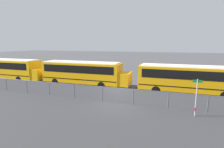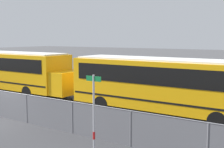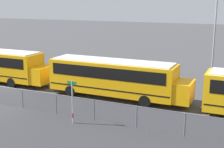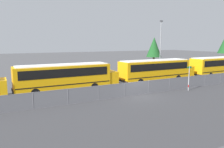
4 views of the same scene
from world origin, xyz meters
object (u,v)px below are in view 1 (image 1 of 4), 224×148
Objects in this scene: school_bus_2 at (83,72)px; school_bus_3 at (191,78)px; school_bus_1 at (9,68)px; street_sign at (196,97)px.

school_bus_2 is 13.21m from school_bus_3.
school_bus_2 is (12.62, 0.32, 0.00)m from school_bus_1.
school_bus_3 is 6.28m from street_sign.
school_bus_1 is 4.15× the size of street_sign.
school_bus_1 is at bearing 166.76° from street_sign.
street_sign is (12.96, -6.34, -0.34)m from school_bus_2.
school_bus_3 is at bearing 87.76° from street_sign.
school_bus_1 reaches higher than street_sign.
school_bus_1 is 25.83m from school_bus_3.
street_sign is at bearing -92.24° from school_bus_3.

